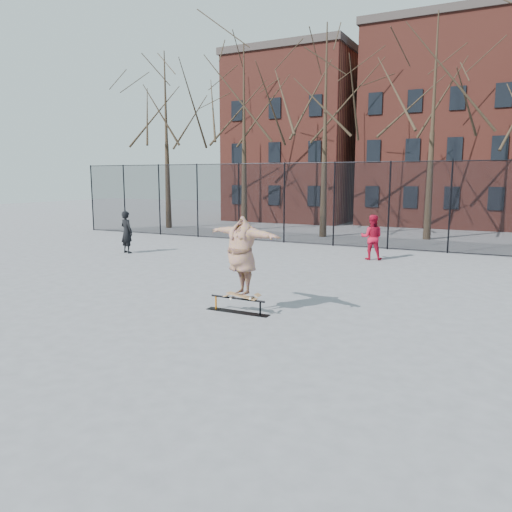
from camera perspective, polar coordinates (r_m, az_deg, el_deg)
The scene contains 9 objects.
ground at distance 12.14m, azimuth -4.73°, elevation -6.67°, with size 100.00×100.00×0.00m, color slate.
skate_rail at distance 12.25m, azimuth -2.12°, elevation -5.80°, with size 1.67×0.26×0.37m.
skateboard at distance 12.13m, azimuth -1.61°, elevation -4.61°, with size 0.84×0.20×0.10m, color #A57242, non-canonical shape.
skater at distance 11.93m, azimuth -1.63°, elevation 0.02°, with size 2.31×0.63×1.88m, color #3A3A91.
bystander_black at distance 22.40m, azimuth -14.56°, elevation 2.67°, with size 0.67×0.44×1.83m, color black.
bystander_red at distance 20.45m, azimuth 13.10°, elevation 2.10°, with size 0.87×0.68×1.80m, color #B10F2A.
fence at distance 23.76m, azimuth 12.10°, elevation 5.86°, with size 34.03×0.07×4.00m.
tree_row at distance 28.11m, azimuth 14.32°, elevation 17.08°, with size 33.66×7.46×10.67m.
rowhouses at distance 36.42m, azimuth 19.01°, elevation 12.91°, with size 29.00×7.00×13.00m.
Camera 1 is at (6.22, -9.90, 3.27)m, focal length 35.00 mm.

